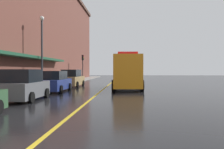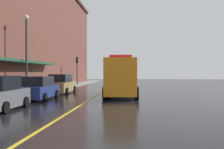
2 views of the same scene
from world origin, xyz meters
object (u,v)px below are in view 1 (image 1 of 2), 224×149
Objects in this scene: parked_car_2 at (54,82)px; parking_meter_1 at (36,80)px; parked_car_3 at (72,79)px; traffic_light_near at (83,63)px; parked_car_1 at (24,86)px; utility_truck at (127,72)px; street_lamp_left at (42,44)px.

parked_car_2 is 3.58× the size of parking_meter_1.
parking_meter_1 is (-1.43, -6.87, 0.17)m from parked_car_3.
traffic_light_near is (-1.37, 13.73, 2.27)m from parked_car_3.
parked_car_1 is 0.87× the size of parked_car_3.
parked_car_3 reaches higher than parked_car_2.
traffic_light_near reaches higher than utility_truck.
parked_car_2 is 6.29m from parked_car_3.
parked_car_1 is at bearing -75.87° from parking_meter_1.
parking_meter_1 is 20.70m from traffic_light_near.
traffic_light_near is at bearing 89.83° from parking_meter_1.
parked_car_3 is 3.63× the size of parking_meter_1.
street_lamp_left is (-8.23, -1.01, 2.77)m from utility_truck.
utility_truck is 8.74m from street_lamp_left.
traffic_light_near is (-1.33, 20.01, 2.32)m from parked_car_2.
parked_car_1 is 0.48× the size of utility_truck.
parked_car_2 is at bearing -50.68° from street_lamp_left.
traffic_light_near is at bearing -156.87° from utility_truck.
parked_car_1 reaches higher than parking_meter_1.
parked_car_3 is at bearing 78.25° from parking_meter_1.
traffic_light_near is at bearing 87.85° from street_lamp_left.
utility_truck is (6.20, -2.84, 0.75)m from parked_car_3.
utility_truck is at bearing -113.01° from parked_car_3.
traffic_light_near reaches higher than parked_car_3.
parked_car_3 is (0.04, 6.29, 0.05)m from parked_car_2.
utility_truck is (6.24, 3.44, 0.80)m from parked_car_2.
traffic_light_near is (-7.57, 16.57, 1.52)m from utility_truck.
parking_meter_1 is 0.19× the size of street_lamp_left.
parked_car_3 is 5.60m from street_lamp_left.
parked_car_1 is at bearing -76.90° from street_lamp_left.
parked_car_2 is at bearing -178.72° from parked_car_3.
street_lamp_left reaches higher than parked_car_1.
parked_car_1 is 5.91m from parked_car_2.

